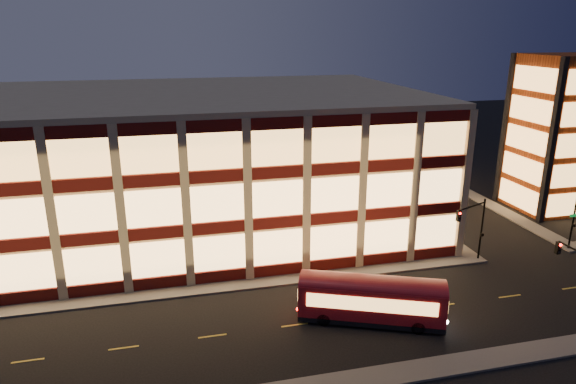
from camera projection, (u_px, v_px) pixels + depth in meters
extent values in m
plane|color=black|center=(230.00, 292.00, 42.15)|extent=(200.00, 200.00, 0.00)
cube|color=#514F4C|center=(192.00, 290.00, 42.38)|extent=(54.00, 2.00, 0.15)
cube|color=#514F4C|center=(398.00, 204.00, 63.03)|extent=(2.00, 30.00, 0.15)
cube|color=#514F4C|center=(477.00, 198.00, 65.49)|extent=(2.00, 30.00, 0.15)
cube|color=tan|center=(179.00, 162.00, 55.09)|extent=(50.00, 30.00, 14.00)
cube|color=tan|center=(174.00, 94.00, 52.89)|extent=(50.40, 30.40, 0.50)
cube|color=#470C0A|center=(191.00, 279.00, 43.02)|extent=(50.10, 0.25, 1.00)
cube|color=#F0B064|center=(189.00, 256.00, 42.40)|extent=(49.00, 0.20, 3.00)
cube|color=#470C0A|center=(392.00, 201.00, 62.65)|extent=(0.25, 30.10, 1.00)
cube|color=#F0B064|center=(393.00, 184.00, 62.01)|extent=(0.20, 29.00, 3.00)
cube|color=#470C0A|center=(188.00, 230.00, 41.68)|extent=(50.10, 0.25, 1.00)
cube|color=#F0B064|center=(186.00, 206.00, 41.06)|extent=(49.00, 0.20, 3.00)
cube|color=#470C0A|center=(394.00, 166.00, 61.32)|extent=(0.25, 30.10, 1.00)
cube|color=#F0B064|center=(395.00, 149.00, 60.68)|extent=(0.20, 29.00, 3.00)
cube|color=#470C0A|center=(184.00, 178.00, 40.35)|extent=(50.10, 0.25, 1.00)
cube|color=#F0B064|center=(183.00, 152.00, 39.73)|extent=(49.00, 0.20, 3.00)
cube|color=#470C0A|center=(396.00, 129.00, 59.98)|extent=(0.25, 30.10, 1.00)
cube|color=#F0B064|center=(397.00, 111.00, 59.34)|extent=(0.20, 29.00, 3.00)
cube|color=#8C3814|center=(557.00, 134.00, 59.50)|extent=(8.00, 8.00, 18.00)
cube|color=black|center=(552.00, 143.00, 54.90)|extent=(0.60, 0.60, 18.00)
cube|color=black|center=(505.00, 129.00, 62.31)|extent=(0.60, 0.60, 18.00)
cube|color=black|center=(561.00, 127.00, 64.10)|extent=(0.60, 0.60, 18.00)
cube|color=#FFB059|center=(573.00, 204.00, 57.91)|extent=(6.60, 0.16, 2.60)
cube|color=#FFB059|center=(518.00, 196.00, 60.77)|extent=(0.16, 6.60, 2.60)
cube|color=#FFB059|center=(522.00, 168.00, 59.74)|extent=(0.16, 6.60, 2.60)
cube|color=#FFB059|center=(526.00, 139.00, 58.71)|extent=(0.16, 6.60, 2.60)
cube|color=#FFB059|center=(530.00, 110.00, 57.67)|extent=(0.16, 6.60, 2.60)
cube|color=#FFB059|center=(535.00, 79.00, 56.64)|extent=(0.16, 6.60, 2.60)
cylinder|color=black|center=(481.00, 230.00, 47.25)|extent=(0.18, 0.18, 6.00)
cylinder|color=black|center=(472.00, 206.00, 45.34)|extent=(3.56, 1.63, 0.14)
cube|color=black|center=(459.00, 216.00, 44.41)|extent=(0.32, 0.32, 0.95)
sphere|color=#FF0C05|center=(460.00, 213.00, 44.15)|extent=(0.20, 0.20, 0.20)
cube|color=black|center=(482.00, 235.00, 47.18)|extent=(0.25, 0.18, 0.28)
cylinder|color=black|center=(573.00, 221.00, 49.49)|extent=(0.18, 0.18, 6.00)
cube|color=black|center=(574.00, 225.00, 49.43)|extent=(0.25, 0.18, 0.28)
cube|color=#0C7226|center=(575.00, 215.00, 49.17)|extent=(1.20, 0.06, 0.28)
cube|color=black|center=(558.00, 248.00, 37.97)|extent=(0.32, 0.32, 0.95)
sphere|color=#FF0C05|center=(561.00, 245.00, 37.71)|extent=(0.20, 0.20, 0.20)
cube|color=maroon|center=(371.00, 299.00, 37.52)|extent=(10.70, 6.51, 2.42)
cube|color=black|center=(370.00, 316.00, 37.95)|extent=(10.70, 6.51, 0.37)
cylinder|color=black|center=(324.00, 319.00, 37.35)|extent=(0.99, 0.66, 0.95)
cylinder|color=black|center=(326.00, 303.00, 39.52)|extent=(0.99, 0.66, 0.95)
cylinder|color=black|center=(418.00, 328.00, 36.32)|extent=(0.99, 0.66, 0.95)
cylinder|color=black|center=(416.00, 311.00, 38.49)|extent=(0.99, 0.66, 0.95)
cube|color=#FFB059|center=(371.00, 305.00, 36.16)|extent=(8.54, 3.65, 1.05)
cube|color=#FFB059|center=(372.00, 287.00, 38.69)|extent=(8.54, 3.65, 1.05)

